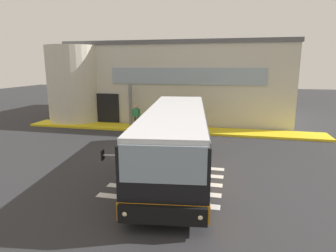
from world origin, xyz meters
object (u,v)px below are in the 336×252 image
(bus_main_foreground, at_px, (175,140))
(safety_bollard_yellow, at_px, (197,129))
(passenger_by_doorway, at_px, (153,115))
(passenger_near_column, at_px, (136,115))
(entry_support_column, at_px, (131,105))

(bus_main_foreground, xyz_separation_m, safety_bollard_yellow, (0.20, 6.27, -0.88))
(bus_main_foreground, height_order, passenger_by_doorway, bus_main_foreground)
(bus_main_foreground, xyz_separation_m, passenger_by_doorway, (-3.13, 7.41, -0.25))
(passenger_near_column, distance_m, passenger_by_doorway, 1.20)
(entry_support_column, xyz_separation_m, passenger_by_doorway, (1.94, -0.65, -0.57))
(bus_main_foreground, distance_m, safety_bollard_yellow, 6.33)
(safety_bollard_yellow, bearing_deg, passenger_by_doorway, 161.02)
(entry_support_column, relative_size, bus_main_foreground, 0.27)
(entry_support_column, relative_size, passenger_near_column, 1.79)
(passenger_near_column, bearing_deg, passenger_by_doorway, 17.92)
(passenger_by_doorway, height_order, safety_bollard_yellow, passenger_by_doorway)
(bus_main_foreground, bearing_deg, passenger_near_column, 121.22)
(bus_main_foreground, relative_size, passenger_near_column, 6.58)
(passenger_by_doorway, bearing_deg, passenger_near_column, -162.08)
(passenger_near_column, height_order, passenger_by_doorway, same)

